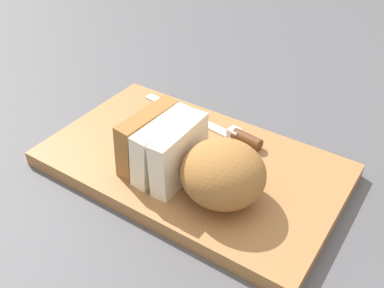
# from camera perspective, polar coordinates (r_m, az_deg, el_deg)

# --- Properties ---
(ground_plane) EXTENTS (3.00, 3.00, 0.00)m
(ground_plane) POSITION_cam_1_polar(r_m,az_deg,el_deg) (0.72, 0.00, -3.41)
(ground_plane) COLOR #4C4C51
(cutting_board) EXTENTS (0.48, 0.29, 0.02)m
(cutting_board) POSITION_cam_1_polar(r_m,az_deg,el_deg) (0.72, 0.00, -2.68)
(cutting_board) COLOR #9E6B3D
(cutting_board) RESTS_ON ground_plane
(bread_loaf) EXTENTS (0.23, 0.13, 0.09)m
(bread_loaf) POSITION_cam_1_polar(r_m,az_deg,el_deg) (0.63, 0.74, -2.35)
(bread_loaf) COLOR #996633
(bread_loaf) RESTS_ON cutting_board
(bread_knife) EXTENTS (0.26, 0.06, 0.02)m
(bread_knife) POSITION_cam_1_polar(r_m,az_deg,el_deg) (0.76, 4.69, 1.65)
(bread_knife) COLOR silver
(bread_knife) RESTS_ON cutting_board
(crumb_near_knife) EXTENTS (0.00, 0.00, 0.00)m
(crumb_near_knife) POSITION_cam_1_polar(r_m,az_deg,el_deg) (0.71, 0.17, -1.37)
(crumb_near_knife) COLOR #996633
(crumb_near_knife) RESTS_ON cutting_board
(crumb_near_loaf) EXTENTS (0.01, 0.01, 0.01)m
(crumb_near_loaf) POSITION_cam_1_polar(r_m,az_deg,el_deg) (0.68, 3.14, -3.76)
(crumb_near_loaf) COLOR #996633
(crumb_near_loaf) RESTS_ON cutting_board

